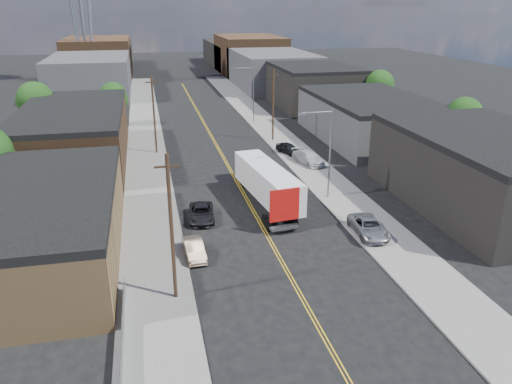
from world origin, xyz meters
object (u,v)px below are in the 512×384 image
car_right_lot_a (369,227)px  car_right_lot_b (309,158)px  car_left_c (202,213)px  semi_truck (263,179)px  car_right_lot_c (288,148)px  car_left_b (194,249)px

car_right_lot_a → car_right_lot_b: bearing=89.3°
car_left_c → car_right_lot_b: bearing=48.2°
semi_truck → car_right_lot_c: size_ratio=3.96×
car_left_c → semi_truck: bearing=31.5°
car_right_lot_a → car_left_c: bearing=157.2°
car_left_c → car_right_lot_b: car_right_lot_b is taller
car_left_b → car_right_lot_c: car_right_lot_c is taller
car_left_c → car_right_lot_a: bearing=-20.6°
semi_truck → car_left_c: size_ratio=3.29×
semi_truck → car_right_lot_b: size_ratio=3.01×
semi_truck → car_left_c: semi_truck is taller
semi_truck → car_left_c: 7.43m
car_right_lot_c → car_left_b: bearing=-141.0°
car_right_lot_a → car_right_lot_c: car_right_lot_a is taller
car_right_lot_a → car_right_lot_b: 20.04m
car_left_c → car_right_lot_a: (13.27, -6.43, 0.19)m
car_right_lot_c → semi_truck: bearing=-135.2°
car_left_b → car_right_lot_c: (14.83, 25.28, 0.17)m
semi_truck → car_right_lot_c: 16.74m
car_left_b → car_right_lot_a: 14.68m
car_left_c → car_right_lot_c: (13.43, 18.37, 0.16)m
car_right_lot_a → car_right_lot_c: 24.81m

